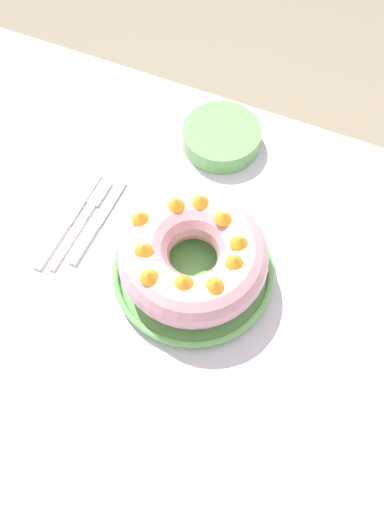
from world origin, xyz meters
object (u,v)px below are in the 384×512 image
object	(u,v)px
bundt_cake	(192,256)
fork	(85,217)
serving_dish	(192,271)
serving_knife	(65,226)
side_bowl	(221,137)
cake_knife	(95,227)

from	to	relation	value
bundt_cake	fork	xyz separation A→B (m)	(-0.24, 0.03, -0.07)
serving_dish	fork	world-z (taller)	serving_dish
serving_knife	side_bowl	distance (m)	0.37
serving_dish	fork	bearing A→B (deg)	173.32
serving_knife	side_bowl	bearing A→B (deg)	58.05
serving_dish	side_bowl	world-z (taller)	side_bowl
cake_knife	bundt_cake	bearing A→B (deg)	-7.39
cake_knife	side_bowl	size ratio (longest dim) A/B	1.25
fork	side_bowl	bearing A→B (deg)	62.04
serving_knife	fork	bearing A→B (deg)	52.55
fork	side_bowl	xyz separation A→B (m)	(0.17, 0.28, 0.02)
serving_dish	bundt_cake	bearing A→B (deg)	-157.60
serving_dish	serving_knife	distance (m)	0.26
serving_knife	side_bowl	xyz separation A→B (m)	(0.20, 0.31, 0.02)
bundt_cake	fork	world-z (taller)	bundt_cake
fork	side_bowl	world-z (taller)	side_bowl
bundt_cake	side_bowl	distance (m)	0.31
serving_knife	side_bowl	size ratio (longest dim) A/B	1.44
serving_dish	fork	xyz separation A→B (m)	(-0.24, 0.03, -0.01)
fork	cake_knife	world-z (taller)	cake_knife
serving_knife	side_bowl	world-z (taller)	side_bowl
bundt_cake	side_bowl	bearing A→B (deg)	102.26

